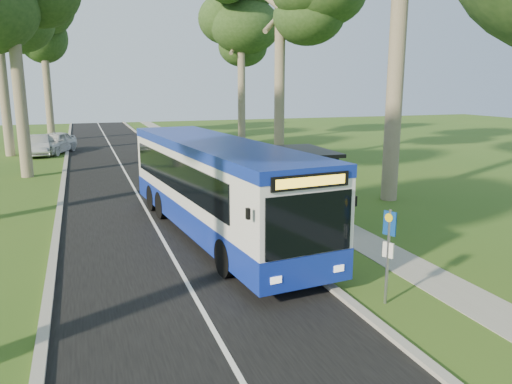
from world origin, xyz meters
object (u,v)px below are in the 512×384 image
bus_stop_sign (388,246)px  car_white (54,143)px  car_silver (37,145)px  bus_shelter (313,173)px  bus (216,187)px  litter_bin (273,201)px

bus_stop_sign → car_white: 33.21m
car_silver → bus_shelter: bearing=-70.3°
car_white → car_silver: (-1.18, -0.81, -0.08)m
car_white → bus: bearing=-53.8°
bus_shelter → bus_stop_sign: bearing=-98.6°
bus → litter_bin: bearing=30.2°
bus_shelter → litter_bin: bearing=109.1°
bus_shelter → bus: bearing=-179.3°
bus → bus_stop_sign: bearing=-76.8°
car_white → car_silver: size_ratio=1.06×
bus → car_white: 25.83m
bus_stop_sign → car_silver: 32.77m
litter_bin → car_silver: car_silver is taller
litter_bin → car_silver: size_ratio=0.22×
bus → bus_shelter: 3.75m
bus_stop_sign → car_silver: bearing=83.4°
bus → bus_stop_sign: 7.41m
bus_stop_sign → car_silver: size_ratio=0.51×
bus → bus_shelter: (3.74, -0.10, 0.29)m
bus_shelter → car_silver: 26.82m
bus_shelter → litter_bin: size_ratio=3.37×
bus → car_silver: 25.38m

